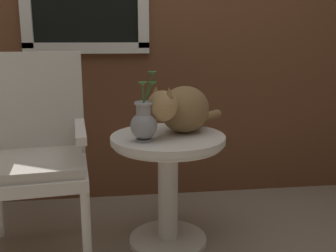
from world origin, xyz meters
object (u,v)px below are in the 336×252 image
object	(u,v)px
wicker_side_table	(168,168)
pewter_vase_with_ivy	(144,122)
cat	(182,109)
wicker_chair	(35,147)

from	to	relation	value
wicker_side_table	pewter_vase_with_ivy	bearing A→B (deg)	-142.58
wicker_side_table	cat	xyz separation A→B (m)	(0.08, 0.04, 0.31)
wicker_chair	cat	world-z (taller)	wicker_chair
wicker_chair	cat	xyz separation A→B (m)	(0.76, -0.02, 0.19)
cat	pewter_vase_with_ivy	world-z (taller)	pewter_vase_with_ivy
pewter_vase_with_ivy	wicker_chair	bearing A→B (deg)	163.21
wicker_side_table	pewter_vase_with_ivy	world-z (taller)	pewter_vase_with_ivy
pewter_vase_with_ivy	wicker_side_table	bearing A→B (deg)	37.42
cat	pewter_vase_with_ivy	xyz separation A→B (m)	(-0.21, -0.14, -0.03)
wicker_chair	cat	distance (m)	0.79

